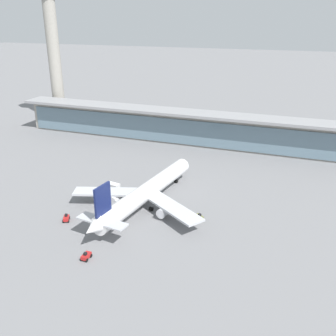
{
  "coord_description": "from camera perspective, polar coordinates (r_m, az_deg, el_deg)",
  "views": [
    {
      "loc": [
        41.4,
        -100.27,
        54.79
      ],
      "look_at": [
        0.0,
        11.62,
        7.06
      ],
      "focal_mm": 40.83,
      "sensor_mm": 36.0,
      "label": 1
    }
  ],
  "objects": [
    {
      "name": "control_tower",
      "position": [
        214.85,
        -16.86,
        17.62
      ],
      "size": [
        12.0,
        12.0,
        77.9
      ],
      "color": "#9E998E",
      "rests_on": "ground"
    },
    {
      "name": "service_truck_by_tail_white",
      "position": [
        127.89,
        -7.95,
        -2.95
      ],
      "size": [
        7.6,
        3.6,
        3.1
      ],
      "color": "silver",
      "rests_on": "ground"
    },
    {
      "name": "service_truck_under_wing_red",
      "position": [
        113.96,
        -14.94,
        -7.25
      ],
      "size": [
        2.81,
        3.32,
        2.05
      ],
      "color": "#B21E1E",
      "rests_on": "ground"
    },
    {
      "name": "terminal_building",
      "position": [
        172.41,
        5.66,
        5.9
      ],
      "size": [
        183.6,
        12.8,
        15.2
      ],
      "color": "#9E998E",
      "rests_on": "ground"
    },
    {
      "name": "service_truck_mid_apron_olive",
      "position": [
        111.1,
        4.66,
        -7.31
      ],
      "size": [
        3.28,
        3.17,
        2.05
      ],
      "color": "olive",
      "rests_on": "ground"
    },
    {
      "name": "service_truck_near_nose_red",
      "position": [
        96.5,
        -12.12,
        -12.72
      ],
      "size": [
        1.72,
        2.87,
        2.05
      ],
      "color": "#B21E1E",
      "rests_on": "ground"
    },
    {
      "name": "ground_plane",
      "position": [
        121.53,
        -1.91,
        -5.0
      ],
      "size": [
        1200.0,
        1200.0,
        0.0
      ],
      "primitive_type": "plane",
      "color": "slate"
    },
    {
      "name": "airliner_on_stand",
      "position": [
        116.32,
        -3.42,
        -3.67
      ],
      "size": [
        43.94,
        57.6,
        15.35
      ],
      "color": "white",
      "rests_on": "ground"
    }
  ]
}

